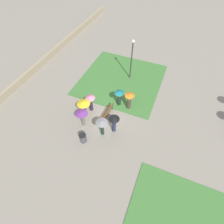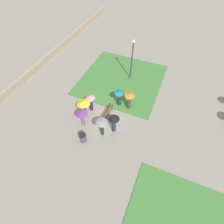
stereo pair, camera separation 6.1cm
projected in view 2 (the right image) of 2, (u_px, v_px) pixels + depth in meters
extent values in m
plane|color=gray|center=(106.00, 116.00, 16.54)|extent=(90.00, 90.00, 0.00)
cube|color=#427A38|center=(122.00, 79.00, 19.83)|extent=(8.88, 8.70, 0.06)
cube|color=tan|center=(18.00, 84.00, 18.85)|extent=(45.00, 0.35, 0.77)
cube|color=brown|center=(107.00, 112.00, 16.30)|extent=(1.84, 0.47, 0.05)
cube|color=brown|center=(109.00, 110.00, 16.06)|extent=(1.82, 0.10, 0.45)
cube|color=#383D42|center=(111.00, 107.00, 16.94)|extent=(0.09, 0.38, 0.40)
cube|color=#383D42|center=(103.00, 119.00, 16.00)|extent=(0.09, 0.38, 0.40)
cylinder|color=#2D2D30|center=(132.00, 62.00, 18.42)|extent=(0.12, 0.12, 4.27)
sphere|color=white|center=(134.00, 41.00, 16.65)|extent=(0.32, 0.32, 0.32)
cylinder|color=#4C4C51|center=(83.00, 138.00, 14.49)|extent=(0.57, 0.57, 0.85)
cylinder|color=black|center=(82.00, 135.00, 14.15)|extent=(0.61, 0.61, 0.03)
cylinder|color=slate|center=(83.00, 121.00, 15.51)|extent=(0.31, 0.31, 1.02)
sphere|color=brown|center=(82.00, 117.00, 15.04)|extent=(0.20, 0.20, 0.20)
cylinder|color=#4C4C4F|center=(82.00, 115.00, 14.83)|extent=(0.02, 0.02, 0.35)
cone|color=#703389|center=(81.00, 112.00, 14.61)|extent=(1.08, 1.08, 0.22)
cylinder|color=#1E3328|center=(102.00, 130.00, 14.86)|extent=(0.38, 0.38, 1.07)
sphere|color=#997051|center=(102.00, 126.00, 14.37)|extent=(0.20, 0.20, 0.20)
cylinder|color=#4C4C4F|center=(102.00, 124.00, 14.15)|extent=(0.02, 0.02, 0.35)
cone|color=gray|center=(102.00, 122.00, 13.94)|extent=(1.01, 1.01, 0.21)
cylinder|color=#282D47|center=(114.00, 127.00, 15.06)|extent=(0.48, 0.48, 1.10)
sphere|color=#997051|center=(114.00, 122.00, 14.55)|extent=(0.21, 0.21, 0.21)
cylinder|color=#4C4C4F|center=(114.00, 120.00, 14.33)|extent=(0.02, 0.02, 0.35)
cone|color=black|center=(114.00, 118.00, 14.10)|extent=(0.92, 0.92, 0.25)
cylinder|color=#1E3328|center=(119.00, 101.00, 17.04)|extent=(0.50, 0.50, 1.03)
sphere|color=brown|center=(119.00, 96.00, 16.56)|extent=(0.22, 0.22, 0.22)
cylinder|color=#4C4C4F|center=(119.00, 94.00, 16.34)|extent=(0.02, 0.02, 0.35)
cone|color=#197075|center=(120.00, 92.00, 16.12)|extent=(0.92, 0.92, 0.21)
cylinder|color=#2D2333|center=(91.00, 106.00, 16.65)|extent=(0.36, 0.36, 1.01)
sphere|color=#997051|center=(91.00, 101.00, 16.17)|extent=(0.23, 0.23, 0.23)
cylinder|color=#4C4C4F|center=(90.00, 99.00, 15.95)|extent=(0.02, 0.02, 0.35)
cone|color=pink|center=(90.00, 97.00, 15.71)|extent=(0.92, 0.92, 0.28)
cylinder|color=black|center=(85.00, 112.00, 16.17)|extent=(0.47, 0.47, 1.05)
sphere|color=brown|center=(84.00, 107.00, 15.68)|extent=(0.23, 0.23, 0.23)
cylinder|color=#4C4C4F|center=(84.00, 105.00, 15.46)|extent=(0.02, 0.02, 0.35)
cone|color=gold|center=(83.00, 102.00, 15.21)|extent=(1.17, 1.17, 0.28)
cylinder|color=#47382D|center=(129.00, 104.00, 16.73)|extent=(0.52, 0.52, 1.14)
sphere|color=beige|center=(129.00, 99.00, 16.21)|extent=(0.19, 0.19, 0.19)
cylinder|color=#4C4C4F|center=(130.00, 97.00, 16.01)|extent=(0.02, 0.02, 0.35)
cone|color=orange|center=(130.00, 95.00, 15.79)|extent=(0.91, 0.91, 0.22)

